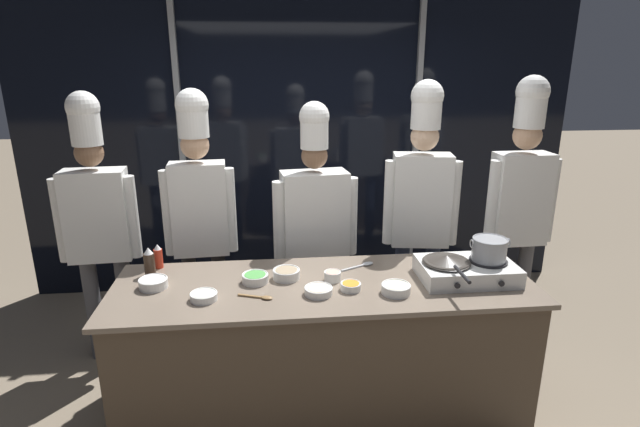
# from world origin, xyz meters

# --- Properties ---
(ground_plane) EXTENTS (24.00, 24.00, 0.00)m
(ground_plane) POSITION_xyz_m (0.00, 0.00, 0.00)
(ground_plane) COLOR #7F705B
(window_wall_back) EXTENTS (5.06, 0.09, 2.70)m
(window_wall_back) POSITION_xyz_m (0.00, 1.95, 1.35)
(window_wall_back) COLOR black
(window_wall_back) RESTS_ON ground_plane
(demo_counter) EXTENTS (2.46, 0.80, 0.90)m
(demo_counter) POSITION_xyz_m (0.00, 0.00, 0.45)
(demo_counter) COLOR #4C3D2D
(demo_counter) RESTS_ON ground_plane
(portable_stove) EXTENTS (0.56, 0.38, 0.12)m
(portable_stove) POSITION_xyz_m (0.85, -0.03, 0.96)
(portable_stove) COLOR silver
(portable_stove) RESTS_ON demo_counter
(frying_pan) EXTENTS (0.28, 0.49, 0.04)m
(frying_pan) POSITION_xyz_m (0.72, -0.03, 1.04)
(frying_pan) COLOR #38332D
(frying_pan) RESTS_ON portable_stove
(stock_pot) EXTENTS (0.23, 0.20, 0.14)m
(stock_pot) POSITION_xyz_m (0.97, -0.03, 1.09)
(stock_pot) COLOR #93969B
(stock_pot) RESTS_ON portable_stove
(squeeze_bottle_chili) EXTENTS (0.05, 0.05, 0.16)m
(squeeze_bottle_chili) POSITION_xyz_m (-1.01, 0.33, 0.98)
(squeeze_bottle_chili) COLOR red
(squeeze_bottle_chili) RESTS_ON demo_counter
(squeeze_bottle_soy) EXTENTS (0.06, 0.06, 0.18)m
(squeeze_bottle_soy) POSITION_xyz_m (-1.04, 0.22, 0.99)
(squeeze_bottle_soy) COLOR #332319
(squeeze_bottle_soy) RESTS_ON demo_counter
(prep_bowl_chicken) EXTENTS (0.16, 0.16, 0.04)m
(prep_bowl_chicken) POSITION_xyz_m (-0.05, -0.14, 0.93)
(prep_bowl_chicken) COLOR white
(prep_bowl_chicken) RESTS_ON demo_counter
(prep_bowl_mushrooms) EXTENTS (0.16, 0.16, 0.06)m
(prep_bowl_mushrooms) POSITION_xyz_m (-0.22, 0.09, 0.94)
(prep_bowl_mushrooms) COLOR white
(prep_bowl_mushrooms) RESTS_ON demo_counter
(prep_bowl_shrimp) EXTENTS (0.10, 0.10, 0.06)m
(prep_bowl_shrimp) POSITION_xyz_m (0.05, 0.03, 0.94)
(prep_bowl_shrimp) COLOR white
(prep_bowl_shrimp) RESTS_ON demo_counter
(prep_bowl_scallions) EXTENTS (0.16, 0.16, 0.05)m
(prep_bowl_scallions) POSITION_xyz_m (-0.40, 0.06, 0.93)
(prep_bowl_scallions) COLOR white
(prep_bowl_scallions) RESTS_ON demo_counter
(prep_bowl_carrots) EXTENTS (0.12, 0.12, 0.04)m
(prep_bowl_carrots) POSITION_xyz_m (0.14, -0.10, 0.93)
(prep_bowl_carrots) COLOR white
(prep_bowl_carrots) RESTS_ON demo_counter
(prep_bowl_rice) EXTENTS (0.16, 0.16, 0.06)m
(prep_bowl_rice) POSITION_xyz_m (-0.98, 0.04, 0.94)
(prep_bowl_rice) COLOR white
(prep_bowl_rice) RESTS_ON demo_counter
(prep_bowl_noodles) EXTENTS (0.17, 0.17, 0.05)m
(prep_bowl_noodles) POSITION_xyz_m (0.38, -0.17, 0.93)
(prep_bowl_noodles) COLOR white
(prep_bowl_noodles) RESTS_ON demo_counter
(prep_bowl_bean_sprouts) EXTENTS (0.15, 0.15, 0.04)m
(prep_bowl_bean_sprouts) POSITION_xyz_m (-0.68, -0.14, 0.93)
(prep_bowl_bean_sprouts) COLOR white
(prep_bowl_bean_sprouts) RESTS_ON demo_counter
(serving_spoon_slotted) EXTENTS (0.20, 0.09, 0.02)m
(serving_spoon_slotted) POSITION_xyz_m (-0.37, -0.16, 0.91)
(serving_spoon_slotted) COLOR olive
(serving_spoon_slotted) RESTS_ON demo_counter
(serving_spoon_solid) EXTENTS (0.23, 0.13, 0.02)m
(serving_spoon_solid) POSITION_xyz_m (0.28, 0.23, 0.91)
(serving_spoon_solid) COLOR #B2B5BA
(serving_spoon_solid) RESTS_ON demo_counter
(chef_head) EXTENTS (0.56, 0.25, 1.96)m
(chef_head) POSITION_xyz_m (-1.50, 0.81, 1.14)
(chef_head) COLOR #4C4C51
(chef_head) RESTS_ON ground_plane
(chef_sous) EXTENTS (0.51, 0.22, 1.98)m
(chef_sous) POSITION_xyz_m (-0.80, 0.79, 1.19)
(chef_sous) COLOR #232326
(chef_sous) RESTS_ON ground_plane
(chef_line) EXTENTS (0.61, 0.30, 1.89)m
(chef_line) POSITION_xyz_m (0.02, 0.77, 1.07)
(chef_line) COLOR #4C4C51
(chef_line) RESTS_ON ground_plane
(chef_pastry) EXTENTS (0.54, 0.27, 2.03)m
(chef_pastry) POSITION_xyz_m (0.79, 0.76, 1.20)
(chef_pastry) COLOR #2D3856
(chef_pastry) RESTS_ON ground_plane
(chef_apprentice) EXTENTS (0.53, 0.23, 2.05)m
(chef_apprentice) POSITION_xyz_m (1.52, 0.70, 1.22)
(chef_apprentice) COLOR #4C4C51
(chef_apprentice) RESTS_ON ground_plane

